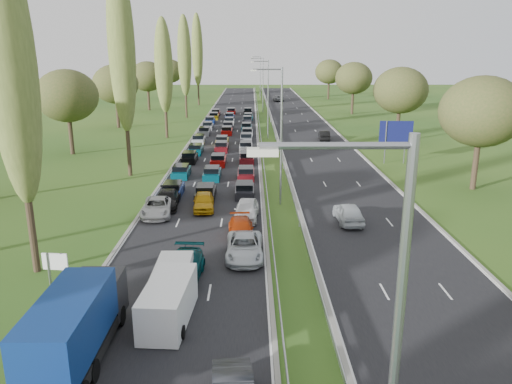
{
  "coord_description": "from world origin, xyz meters",
  "views": [
    {
      "loc": [
        1.92,
        0.23,
        13.24
      ],
      "look_at": [
        2.31,
        41.77,
        1.5
      ],
      "focal_mm": 35.0,
      "sensor_mm": 36.0,
      "label": 1
    }
  ],
  "objects": [
    {
      "name": "ground",
      "position": [
        4.5,
        80.0,
        0.0
      ],
      "size": [
        260.0,
        260.0,
        0.0
      ],
      "primitive_type": "plane",
      "color": "#214916",
      "rests_on": "ground"
    },
    {
      "name": "near_carriageway",
      "position": [
        -2.25,
        82.5,
        0.0
      ],
      "size": [
        10.5,
        215.0,
        0.04
      ],
      "primitive_type": "cube",
      "color": "black",
      "rests_on": "ground"
    },
    {
      "name": "far_carriageway",
      "position": [
        11.25,
        82.5,
        0.0
      ],
      "size": [
        10.5,
        215.0,
        0.04
      ],
      "primitive_type": "cube",
      "color": "black",
      "rests_on": "ground"
    },
    {
      "name": "central_reservation",
      "position": [
        4.5,
        82.5,
        0.55
      ],
      "size": [
        2.36,
        215.0,
        0.32
      ],
      "color": "gray",
      "rests_on": "ground"
    },
    {
      "name": "lamp_columns",
      "position": [
        4.5,
        78.0,
        6.0
      ],
      "size": [
        0.18,
        140.18,
        12.0
      ],
      "color": "gray",
      "rests_on": "ground"
    },
    {
      "name": "poplar_row",
      "position": [
        -11.5,
        68.17,
        12.39
      ],
      "size": [
        2.8,
        127.8,
        22.44
      ],
      "color": "#2D2116",
      "rests_on": "ground"
    },
    {
      "name": "woodland_left",
      "position": [
        -22.0,
        62.63,
        7.68
      ],
      "size": [
        8.0,
        166.0,
        11.1
      ],
      "color": "#2D2116",
      "rests_on": "ground"
    },
    {
      "name": "woodland_right",
      "position": [
        24.0,
        66.67,
        7.68
      ],
      "size": [
        8.0,
        153.0,
        11.1
      ],
      "color": "#2D2116",
      "rests_on": "ground"
    },
    {
      "name": "traffic_queue_fill",
      "position": [
        -2.27,
        77.38,
        0.44
      ],
      "size": [
        9.04,
        69.3,
        0.8
      ],
      "color": "navy",
      "rests_on": "ground"
    },
    {
      "name": "near_car_2",
      "position": [
        -5.97,
        39.98,
        0.73
      ],
      "size": [
        2.7,
        5.29,
        1.43
      ],
      "primitive_type": "imported",
      "rotation": [
        0.0,
        0.0,
        0.07
      ],
      "color": "silver",
      "rests_on": "near_carriageway"
    },
    {
      "name": "near_car_3",
      "position": [
        -5.5,
        42.26,
        0.73
      ],
      "size": [
        2.24,
        4.97,
        1.41
      ],
      "primitive_type": "imported",
      "rotation": [
        0.0,
        0.0,
        0.05
      ],
      "color": "black",
      "rests_on": "near_carriageway"
    },
    {
      "name": "near_car_7",
      "position": [
        -2.21,
        27.35,
        0.81
      ],
      "size": [
        2.56,
        5.55,
        1.57
      ],
      "primitive_type": "imported",
      "rotation": [
        0.0,
        0.0,
        -0.07
      ],
      "color": "#044248",
      "rests_on": "near_carriageway"
    },
    {
      "name": "near_car_8",
      "position": [
        -2.22,
        41.48,
        0.76
      ],
      "size": [
        2.06,
        4.46,
        1.48
      ],
      "primitive_type": "imported",
      "rotation": [
        0.0,
        0.0,
        0.07
      ],
      "color": "#C9910D",
      "rests_on": "near_carriageway"
    },
    {
      "name": "near_car_10",
      "position": [
        1.44,
        31.02,
        0.74
      ],
      "size": [
        2.44,
        5.23,
        1.45
      ],
      "primitive_type": "imported",
      "rotation": [
        0.0,
        0.0,
        0.01
      ],
      "color": "silver",
      "rests_on": "near_carriageway"
    },
    {
      "name": "near_car_11",
      "position": [
        1.15,
        34.73,
        0.67
      ],
      "size": [
        2.1,
        4.58,
        1.3
      ],
      "primitive_type": "imported",
      "rotation": [
        0.0,
        0.0,
        0.06
      ],
      "color": "#A13009",
      "rests_on": "near_carriageway"
    },
    {
      "name": "near_car_12",
      "position": [
        1.49,
        38.86,
        0.81
      ],
      "size": [
        2.21,
        4.79,
        1.59
      ],
      "primitive_type": "imported",
      "rotation": [
        0.0,
        0.0,
        -0.07
      ],
      "color": "silver",
      "rests_on": "near_carriageway"
    },
    {
      "name": "far_car_0",
      "position": [
        9.68,
        38.04,
        0.82
      ],
      "size": [
        2.03,
        4.74,
        1.6
      ],
      "primitive_type": "imported",
      "rotation": [
        0.0,
        0.0,
        3.17
      ],
      "color": "silver",
      "rests_on": "far_carriageway"
    },
    {
      "name": "far_car_1",
      "position": [
        13.16,
        76.58,
        0.74
      ],
      "size": [
        1.79,
        4.48,
        1.45
      ],
      "primitive_type": "imported",
      "rotation": [
        0.0,
        0.0,
        3.08
      ],
      "color": "black",
      "rests_on": "far_carriageway"
    },
    {
      "name": "far_car_2",
      "position": [
        9.38,
        139.29,
        0.8
      ],
      "size": [
        2.67,
        5.64,
        1.56
      ],
      "primitive_type": "imported",
      "rotation": [
        0.0,
        0.0,
        3.16
      ],
      "color": "slate",
      "rests_on": "far_carriageway"
    },
    {
      "name": "blue_lorry",
      "position": [
        -5.64,
        19.56,
        1.84
      ],
      "size": [
        2.31,
        8.3,
        3.51
      ],
      "rotation": [
        0.0,
        0.0,
        -0.01
      ],
      "color": "black",
      "rests_on": "near_carriageway"
    },
    {
      "name": "white_van_front",
      "position": [
        -2.45,
        25.42,
        0.99
      ],
      "size": [
        1.88,
        4.79,
        1.92
      ],
      "rotation": [
        0.0,
        0.0,
        0.01
      ],
      "color": "white",
      "rests_on": "near_carriageway"
    },
    {
      "name": "white_van_rear",
      "position": [
        -2.28,
        23.14,
        1.08
      ],
      "size": [
        2.05,
        5.22,
        2.1
      ],
      "rotation": [
        0.0,
        0.0,
        -0.07
      ],
      "color": "white",
      "rests_on": "near_carriageway"
    },
    {
      "name": "info_sign",
      "position": [
        -9.4,
        26.81,
        1.37
      ],
      "size": [
        1.5,
        0.25,
        2.1
      ],
      "color": "gray",
      "rests_on": "ground"
    },
    {
      "name": "direction_sign",
      "position": [
        19.4,
        59.93,
        3.57
      ],
      "size": [
        4.0,
        0.35,
        5.2
      ],
      "color": "gray",
      "rests_on": "ground"
    }
  ]
}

